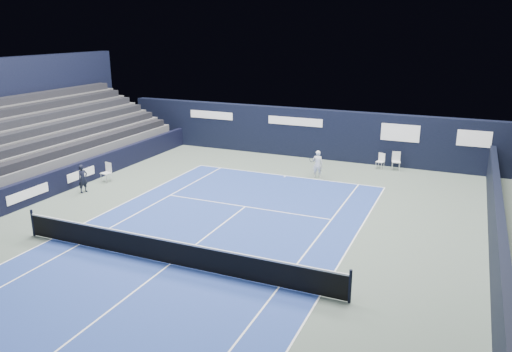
{
  "coord_description": "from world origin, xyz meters",
  "views": [
    {
      "loc": [
        9.12,
        -13.44,
        8.05
      ],
      "look_at": [
        0.19,
        7.21,
        1.3
      ],
      "focal_mm": 35.0,
      "sensor_mm": 36.0,
      "label": 1
    }
  ],
  "objects_px": {
    "folding_chair_back_a": "(381,158)",
    "folding_chair_back_b": "(396,160)",
    "tennis_net": "(169,251)",
    "tennis_player": "(317,164)",
    "line_judge_chair": "(107,171)"
  },
  "relations": [
    {
      "from": "folding_chair_back_a",
      "to": "folding_chair_back_b",
      "type": "bearing_deg",
      "value": 19.66
    },
    {
      "from": "folding_chair_back_a",
      "to": "tennis_net",
      "type": "distance_m",
      "value": 16.26
    },
    {
      "from": "tennis_net",
      "to": "tennis_player",
      "type": "relative_size",
      "value": 8.4
    },
    {
      "from": "folding_chair_back_a",
      "to": "tennis_player",
      "type": "xyz_separation_m",
      "value": [
        -2.93,
        -3.26,
        0.16
      ]
    },
    {
      "from": "folding_chair_back_b",
      "to": "tennis_player",
      "type": "relative_size",
      "value": 0.7
    },
    {
      "from": "folding_chair_back_a",
      "to": "line_judge_chair",
      "type": "bearing_deg",
      "value": -131.3
    },
    {
      "from": "tennis_net",
      "to": "folding_chair_back_b",
      "type": "bearing_deg",
      "value": 70.73
    },
    {
      "from": "folding_chair_back_b",
      "to": "tennis_net",
      "type": "height_order",
      "value": "tennis_net"
    },
    {
      "from": "folding_chair_back_b",
      "to": "line_judge_chair",
      "type": "xyz_separation_m",
      "value": [
        -13.99,
        -8.56,
        -0.02
      ]
    },
    {
      "from": "line_judge_chair",
      "to": "tennis_net",
      "type": "bearing_deg",
      "value": -29.82
    },
    {
      "from": "folding_chair_back_a",
      "to": "folding_chair_back_b",
      "type": "xyz_separation_m",
      "value": [
        0.84,
        0.06,
        -0.01
      ]
    },
    {
      "from": "line_judge_chair",
      "to": "tennis_net",
      "type": "xyz_separation_m",
      "value": [
        8.52,
        -7.08,
        -0.08
      ]
    },
    {
      "from": "folding_chair_back_a",
      "to": "folding_chair_back_b",
      "type": "distance_m",
      "value": 0.85
    },
    {
      "from": "tennis_net",
      "to": "tennis_player",
      "type": "bearing_deg",
      "value": 82.18
    },
    {
      "from": "folding_chair_back_b",
      "to": "line_judge_chair",
      "type": "bearing_deg",
      "value": -160.84
    }
  ]
}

